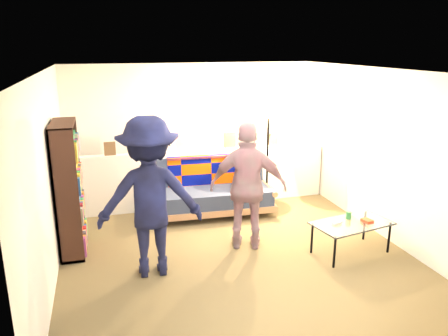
% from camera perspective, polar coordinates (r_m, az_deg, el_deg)
% --- Properties ---
extents(ground, '(5.00, 5.00, 0.00)m').
position_cam_1_polar(ground, '(6.10, 1.05, -10.53)').
color(ground, brown).
rests_on(ground, ground).
extents(room_shell, '(4.60, 5.05, 2.45)m').
position_cam_1_polar(room_shell, '(6.01, -0.19, 5.89)').
color(room_shell, silver).
rests_on(room_shell, ground).
extents(half_wall_ledge, '(4.45, 0.15, 1.00)m').
position_cam_1_polar(half_wall_ledge, '(7.54, -2.92, -1.22)').
color(half_wall_ledge, silver).
rests_on(half_wall_ledge, ground).
extents(ledge_decor, '(2.97, 0.02, 0.45)m').
position_cam_1_polar(ledge_decor, '(7.30, -4.69, 3.68)').
color(ledge_decor, brown).
rests_on(ledge_decor, half_wall_ledge).
extents(futon_sofa, '(1.94, 1.01, 0.82)m').
position_cam_1_polar(futon_sofa, '(7.23, -1.22, -2.96)').
color(futon_sofa, '#A87751').
rests_on(futon_sofa, ground).
extents(bookshelf, '(0.29, 0.88, 1.76)m').
position_cam_1_polar(bookshelf, '(6.14, -19.58, -3.03)').
color(bookshelf, black).
rests_on(bookshelf, ground).
extents(coffee_table, '(1.12, 0.75, 0.54)m').
position_cam_1_polar(coffee_table, '(6.09, 16.37, -7.09)').
color(coffee_table, black).
rests_on(coffee_table, ground).
extents(floor_lamp, '(0.38, 0.31, 1.62)m').
position_cam_1_polar(floor_lamp, '(7.29, 5.67, 3.42)').
color(floor_lamp, black).
rests_on(floor_lamp, ground).
extents(person_left, '(1.29, 0.79, 1.94)m').
position_cam_1_polar(person_left, '(5.24, -9.66, -3.81)').
color(person_left, black).
rests_on(person_left, ground).
extents(person_right, '(1.11, 0.75, 1.75)m').
position_cam_1_polar(person_right, '(5.85, 3.17, -2.47)').
color(person_right, '#CD849A').
rests_on(person_right, ground).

